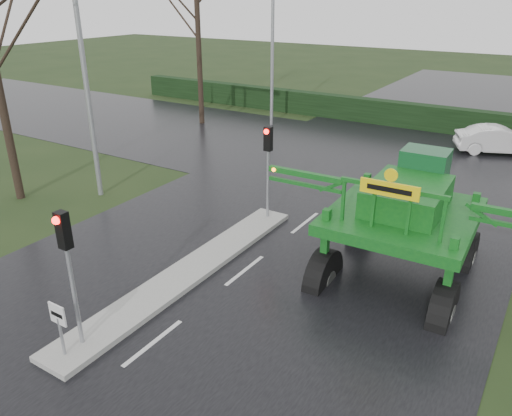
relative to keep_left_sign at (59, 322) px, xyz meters
The scene contains 13 objects.
ground 2.25m from the keep_left_sign, 49.10° to the left, with size 140.00×140.00×0.00m, color black.
road_main 11.62m from the keep_left_sign, 83.55° to the left, with size 14.00×80.00×0.02m, color black.
road_cross 17.58m from the keep_left_sign, 85.75° to the left, with size 80.00×12.00×0.02m, color black.
median_island 4.60m from the keep_left_sign, 90.00° to the left, with size 1.20×10.00×0.16m, color gray.
hedge_row 25.54m from the keep_left_sign, 87.08° to the left, with size 44.00×0.90×1.50m, color black.
keep_left_sign is the anchor object (origin of this frame).
traffic_signal_near 1.61m from the keep_left_sign, 90.00° to the left, with size 0.26×0.33×3.52m.
traffic_signal_mid 9.12m from the keep_left_sign, 90.00° to the left, with size 0.26×0.33×3.52m.
street_light_left_near 11.32m from the keep_left_sign, 132.59° to the left, with size 3.85×0.30×10.00m.
street_light_left_far 23.11m from the keep_left_sign, 107.78° to the left, with size 3.85×0.30×10.00m.
tree_left_far 23.30m from the keep_left_sign, 119.87° to the left, with size 7.70×7.70×13.26m.
crop_sprayer 7.50m from the keep_left_sign, 61.77° to the left, with size 8.46×5.37×4.73m.
white_sedan 23.33m from the keep_left_sign, 75.45° to the left, with size 1.48×4.24×1.40m, color silver.
Camera 1 is at (7.24, -6.89, 7.75)m, focal length 35.00 mm.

